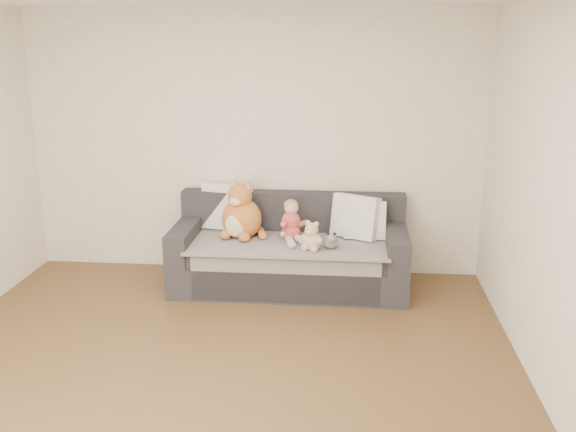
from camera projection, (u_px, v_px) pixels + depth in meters
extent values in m
plane|color=brown|center=(202.00, 398.00, 4.29)|extent=(5.00, 5.00, 0.00)
plane|color=beige|center=(254.00, 144.00, 6.32)|extent=(4.50, 0.00, 4.50)
plane|color=beige|center=(574.00, 221.00, 3.73)|extent=(0.00, 5.00, 5.00)
cube|color=#242328|center=(289.00, 272.00, 6.15)|extent=(2.20, 0.90, 0.30)
cube|color=#242328|center=(289.00, 251.00, 6.06)|extent=(1.90, 0.80, 0.15)
cube|color=#242328|center=(293.00, 212.00, 6.34)|extent=(2.20, 0.20, 0.40)
cube|color=#242328|center=(186.00, 239.00, 6.15)|extent=(0.20, 0.90, 0.30)
cube|color=#242328|center=(396.00, 245.00, 5.97)|extent=(0.20, 0.90, 0.30)
cube|color=gray|center=(289.00, 243.00, 6.01)|extent=(1.85, 0.88, 0.02)
cube|color=gray|center=(285.00, 282.00, 5.70)|extent=(1.70, 0.02, 0.41)
cube|color=silver|center=(227.00, 207.00, 6.34)|extent=(0.53, 0.33, 0.47)
cube|color=silver|center=(355.00, 217.00, 6.08)|extent=(0.49, 0.38, 0.42)
cube|color=silver|center=(365.00, 220.00, 6.06)|extent=(0.39, 0.18, 0.37)
ellipsoid|color=#C54945|center=(291.00, 232.00, 6.05)|extent=(0.19, 0.15, 0.15)
ellipsoid|color=#C54945|center=(291.00, 221.00, 6.03)|extent=(0.18, 0.15, 0.19)
ellipsoid|color=#DBAA8C|center=(291.00, 208.00, 5.98)|extent=(0.13, 0.13, 0.13)
ellipsoid|color=tan|center=(291.00, 205.00, 5.99)|extent=(0.14, 0.14, 0.11)
cylinder|color=#C54945|center=(284.00, 225.00, 5.96)|extent=(0.06, 0.18, 0.12)
cylinder|color=#C54945|center=(302.00, 224.00, 6.00)|extent=(0.15, 0.17, 0.12)
ellipsoid|color=#DBAA8C|center=(283.00, 234.00, 5.90)|extent=(0.05, 0.05, 0.05)
ellipsoid|color=#DBAA8C|center=(307.00, 232.00, 5.96)|extent=(0.05, 0.05, 0.05)
cylinder|color=#E5B2C6|center=(290.00, 242.00, 5.90)|extent=(0.12, 0.24, 0.08)
cylinder|color=#E5B2C6|center=(301.00, 241.00, 5.93)|extent=(0.17, 0.24, 0.08)
ellipsoid|color=#DBAA8C|center=(292.00, 246.00, 5.79)|extent=(0.05, 0.07, 0.04)
ellipsoid|color=#DBAA8C|center=(306.00, 245.00, 5.83)|extent=(0.05, 0.07, 0.04)
ellipsoid|color=#AB6626|center=(242.00, 219.00, 6.12)|extent=(0.38, 0.33, 0.40)
ellipsoid|color=beige|center=(236.00, 226.00, 6.01)|extent=(0.20, 0.09, 0.22)
ellipsoid|color=#AB6626|center=(240.00, 196.00, 6.03)|extent=(0.23, 0.23, 0.23)
ellipsoid|color=beige|center=(235.00, 202.00, 5.95)|extent=(0.11, 0.07, 0.08)
cone|color=#AB6626|center=(235.00, 183.00, 6.06)|extent=(0.11, 0.11, 0.08)
cone|color=pink|center=(234.00, 184.00, 6.05)|extent=(0.07, 0.07, 0.05)
cone|color=#AB6626|center=(248.00, 184.00, 6.01)|extent=(0.11, 0.11, 0.08)
cone|color=pink|center=(248.00, 185.00, 6.00)|extent=(0.07, 0.07, 0.05)
ellipsoid|color=#AB6626|center=(225.00, 235.00, 6.06)|extent=(0.11, 0.13, 0.09)
ellipsoid|color=#AB6626|center=(245.00, 237.00, 5.99)|extent=(0.11, 0.13, 0.09)
cylinder|color=#AB6626|center=(261.00, 233.00, 6.14)|extent=(0.13, 0.27, 0.09)
ellipsoid|color=#CBAC8D|center=(312.00, 241.00, 5.76)|extent=(0.17, 0.15, 0.17)
ellipsoid|color=#CBAC8D|center=(312.00, 229.00, 5.72)|extent=(0.12, 0.12, 0.12)
ellipsoid|color=#CBAC8D|center=(308.00, 223.00, 5.73)|extent=(0.05, 0.05, 0.05)
ellipsoid|color=#CBAC8D|center=(316.00, 224.00, 5.69)|extent=(0.05, 0.05, 0.05)
ellipsoid|color=beige|center=(309.00, 232.00, 5.68)|extent=(0.05, 0.05, 0.05)
ellipsoid|color=#CBAC8D|center=(303.00, 238.00, 5.77)|extent=(0.06, 0.06, 0.06)
ellipsoid|color=#CBAC8D|center=(319.00, 241.00, 5.70)|extent=(0.06, 0.06, 0.06)
ellipsoid|color=#CBAC8D|center=(305.00, 248.00, 5.75)|extent=(0.07, 0.07, 0.07)
ellipsoid|color=#CBAC8D|center=(314.00, 249.00, 5.71)|extent=(0.07, 0.07, 0.07)
ellipsoid|color=white|center=(331.00, 242.00, 5.81)|extent=(0.14, 0.17, 0.12)
ellipsoid|color=white|center=(331.00, 239.00, 5.72)|extent=(0.08, 0.08, 0.08)
ellipsoid|color=black|center=(328.00, 234.00, 5.72)|extent=(0.03, 0.03, 0.03)
ellipsoid|color=black|center=(335.00, 234.00, 5.72)|extent=(0.03, 0.03, 0.03)
cylinder|color=#4C399B|center=(306.00, 240.00, 5.89)|extent=(0.07, 0.07, 0.09)
cone|color=green|center=(306.00, 234.00, 5.87)|extent=(0.07, 0.07, 0.04)
cylinder|color=green|center=(300.00, 239.00, 5.89)|extent=(0.02, 0.02, 0.06)
cylinder|color=green|center=(311.00, 240.00, 5.88)|extent=(0.02, 0.02, 0.06)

